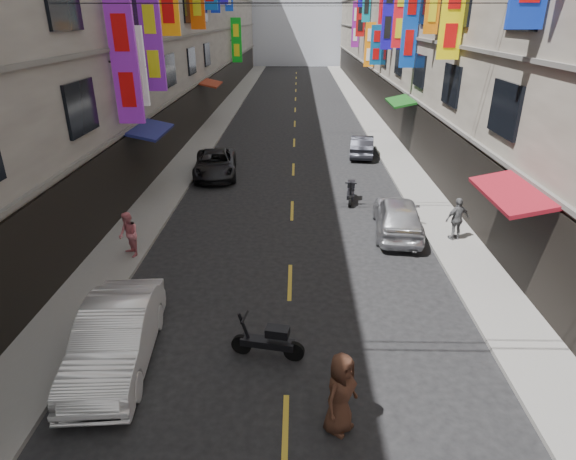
{
  "coord_description": "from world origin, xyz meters",
  "views": [
    {
      "loc": [
        0.19,
        5.0,
        7.57
      ],
      "look_at": [
        0.02,
        13.6,
        3.73
      ],
      "focal_mm": 30.0,
      "sensor_mm": 36.0,
      "label": 1
    }
  ],
  "objects_px": {
    "scooter_crossing": "(269,341)",
    "car_right_far": "(362,146)",
    "car_right_mid": "(398,215)",
    "pedestrian_rfar": "(457,219)",
    "pedestrian_lfar": "(129,235)",
    "car_left_mid": "(116,337)",
    "car_left_far": "(215,164)",
    "pedestrian_crossing": "(340,393)",
    "scooter_far_right": "(351,192)"
  },
  "relations": [
    {
      "from": "pedestrian_rfar",
      "to": "scooter_crossing",
      "type": "bearing_deg",
      "value": 27.52
    },
    {
      "from": "car_left_mid",
      "to": "car_right_far",
      "type": "height_order",
      "value": "car_left_mid"
    },
    {
      "from": "car_left_far",
      "to": "scooter_far_right",
      "type": "bearing_deg",
      "value": -35.75
    },
    {
      "from": "car_left_far",
      "to": "pedestrian_lfar",
      "type": "relative_size",
      "value": 2.91
    },
    {
      "from": "scooter_far_right",
      "to": "pedestrian_crossing",
      "type": "height_order",
      "value": "pedestrian_crossing"
    },
    {
      "from": "car_left_far",
      "to": "pedestrian_rfar",
      "type": "relative_size",
      "value": 2.85
    },
    {
      "from": "car_left_mid",
      "to": "car_left_far",
      "type": "bearing_deg",
      "value": 84.83
    },
    {
      "from": "scooter_crossing",
      "to": "pedestrian_lfar",
      "type": "distance_m",
      "value": 7.1
    },
    {
      "from": "car_right_mid",
      "to": "pedestrian_rfar",
      "type": "bearing_deg",
      "value": 164.61
    },
    {
      "from": "scooter_crossing",
      "to": "car_left_far",
      "type": "xyz_separation_m",
      "value": [
        -3.55,
        14.4,
        0.18
      ]
    },
    {
      "from": "car_right_mid",
      "to": "car_right_far",
      "type": "relative_size",
      "value": 1.14
    },
    {
      "from": "scooter_crossing",
      "to": "scooter_far_right",
      "type": "distance_m",
      "value": 11.17
    },
    {
      "from": "scooter_far_right",
      "to": "pedestrian_lfar",
      "type": "height_order",
      "value": "pedestrian_lfar"
    },
    {
      "from": "scooter_far_right",
      "to": "pedestrian_rfar",
      "type": "height_order",
      "value": "pedestrian_rfar"
    },
    {
      "from": "scooter_far_right",
      "to": "car_right_mid",
      "type": "distance_m",
      "value": 3.67
    },
    {
      "from": "scooter_far_right",
      "to": "pedestrian_lfar",
      "type": "bearing_deg",
      "value": 43.26
    },
    {
      "from": "car_right_far",
      "to": "pedestrian_rfar",
      "type": "height_order",
      "value": "pedestrian_rfar"
    },
    {
      "from": "car_left_far",
      "to": "car_right_far",
      "type": "relative_size",
      "value": 1.22
    },
    {
      "from": "car_right_mid",
      "to": "car_right_far",
      "type": "height_order",
      "value": "car_right_mid"
    },
    {
      "from": "car_left_far",
      "to": "pedestrian_rfar",
      "type": "distance_m",
      "value": 12.65
    },
    {
      "from": "scooter_far_right",
      "to": "pedestrian_crossing",
      "type": "distance_m",
      "value": 13.03
    },
    {
      "from": "pedestrian_lfar",
      "to": "car_left_mid",
      "type": "bearing_deg",
      "value": -24.81
    },
    {
      "from": "pedestrian_crossing",
      "to": "scooter_crossing",
      "type": "bearing_deg",
      "value": 73.73
    },
    {
      "from": "car_left_mid",
      "to": "pedestrian_crossing",
      "type": "height_order",
      "value": "pedestrian_crossing"
    },
    {
      "from": "car_left_mid",
      "to": "pedestrian_rfar",
      "type": "relative_size",
      "value": 2.8
    },
    {
      "from": "scooter_crossing",
      "to": "car_left_mid",
      "type": "relative_size",
      "value": 0.4
    },
    {
      "from": "car_right_far",
      "to": "car_right_mid",
      "type": "bearing_deg",
      "value": 97.55
    },
    {
      "from": "car_left_far",
      "to": "car_right_far",
      "type": "bearing_deg",
      "value": 20.24
    },
    {
      "from": "pedestrian_rfar",
      "to": "pedestrian_crossing",
      "type": "bearing_deg",
      "value": 42.58
    },
    {
      "from": "car_right_far",
      "to": "pedestrian_rfar",
      "type": "bearing_deg",
      "value": 106.95
    },
    {
      "from": "car_left_far",
      "to": "pedestrian_crossing",
      "type": "xyz_separation_m",
      "value": [
        5.07,
        -16.59,
        0.26
      ]
    },
    {
      "from": "scooter_crossing",
      "to": "car_left_mid",
      "type": "height_order",
      "value": "car_left_mid"
    },
    {
      "from": "car_right_mid",
      "to": "pedestrian_rfar",
      "type": "distance_m",
      "value": 2.11
    },
    {
      "from": "scooter_crossing",
      "to": "car_right_far",
      "type": "relative_size",
      "value": 0.49
    },
    {
      "from": "pedestrian_lfar",
      "to": "car_right_mid",
      "type": "bearing_deg",
      "value": 64.17
    },
    {
      "from": "scooter_far_right",
      "to": "car_right_mid",
      "type": "bearing_deg",
      "value": 120.56
    },
    {
      "from": "scooter_far_right",
      "to": "pedestrian_crossing",
      "type": "relative_size",
      "value": 1.01
    },
    {
      "from": "pedestrian_lfar",
      "to": "pedestrian_crossing",
      "type": "height_order",
      "value": "pedestrian_crossing"
    },
    {
      "from": "car_right_mid",
      "to": "pedestrian_rfar",
      "type": "relative_size",
      "value": 2.66
    },
    {
      "from": "pedestrian_rfar",
      "to": "pedestrian_crossing",
      "type": "distance_m",
      "value": 10.07
    },
    {
      "from": "car_left_far",
      "to": "car_right_far",
      "type": "distance_m",
      "value": 8.98
    },
    {
      "from": "car_left_mid",
      "to": "pedestrian_rfar",
      "type": "xyz_separation_m",
      "value": [
        9.96,
        6.9,
        0.18
      ]
    },
    {
      "from": "scooter_far_right",
      "to": "car_left_mid",
      "type": "xyz_separation_m",
      "value": [
        -6.59,
        -11.03,
        0.29
      ]
    },
    {
      "from": "car_left_mid",
      "to": "car_right_mid",
      "type": "relative_size",
      "value": 1.05
    },
    {
      "from": "car_left_far",
      "to": "pedestrian_rfar",
      "type": "bearing_deg",
      "value": -44.74
    },
    {
      "from": "car_left_mid",
      "to": "car_left_far",
      "type": "xyz_separation_m",
      "value": [
        0.0,
        14.69,
        -0.1
      ]
    },
    {
      "from": "car_right_mid",
      "to": "scooter_far_right",
      "type": "bearing_deg",
      "value": -61.66
    },
    {
      "from": "scooter_far_right",
      "to": "car_right_far",
      "type": "xyz_separation_m",
      "value": [
        1.41,
        7.72,
        0.17
      ]
    },
    {
      "from": "car_right_mid",
      "to": "pedestrian_lfar",
      "type": "bearing_deg",
      "value": 19.39
    },
    {
      "from": "car_left_mid",
      "to": "pedestrian_rfar",
      "type": "bearing_deg",
      "value": 29.52
    }
  ]
}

